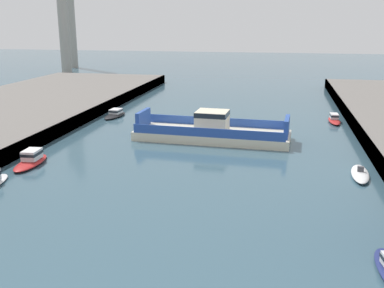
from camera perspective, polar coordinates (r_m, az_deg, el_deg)
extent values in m
cube|color=beige|center=(56.74, 2.57, 1.12)|extent=(19.78, 7.40, 1.10)
cube|color=#284CA3|center=(59.46, 3.20, 2.87)|extent=(18.66, 1.13, 1.10)
cube|color=#284CA3|center=(53.52, 1.90, 1.46)|extent=(18.66, 1.13, 1.10)
cube|color=beige|center=(56.31, 2.59, 2.94)|extent=(4.08, 3.70, 2.60)
cube|color=black|center=(56.11, 2.60, 3.89)|extent=(4.12, 3.74, 0.60)
cube|color=#284CA3|center=(55.29, 12.00, 2.17)|extent=(0.74, 4.47, 2.20)
cube|color=#284CA3|center=(58.87, -6.25, 3.22)|extent=(0.74, 4.47, 2.20)
ellipsoid|color=white|center=(46.37, 20.66, -3.59)|extent=(2.13, 5.84, 0.53)
cube|color=#4C4C51|center=(46.21, 20.72, -2.98)|extent=(0.61, 0.45, 0.50)
ellipsoid|color=red|center=(49.69, -19.91, -2.27)|extent=(2.55, 6.18, 0.52)
cube|color=silver|center=(49.85, -19.76, -1.27)|extent=(1.64, 2.21, 1.03)
cube|color=black|center=(49.82, -19.77, -1.13)|extent=(1.69, 2.28, 0.31)
ellipsoid|color=black|center=(71.33, -9.83, 3.62)|extent=(2.57, 6.19, 0.44)
cube|color=silver|center=(71.62, -9.70, 4.15)|extent=(1.66, 2.22, 0.72)
cube|color=black|center=(71.60, -9.71, 4.22)|extent=(1.70, 2.28, 0.22)
ellipsoid|color=red|center=(69.50, 17.70, 2.84)|extent=(1.77, 5.56, 0.53)
cube|color=silver|center=(69.77, 17.70, 3.42)|extent=(1.17, 1.97, 0.74)
cube|color=black|center=(69.76, 17.70, 3.49)|extent=(1.20, 2.02, 0.22)
cylinder|color=#9E998E|center=(149.77, -15.37, 16.43)|extent=(2.96, 2.96, 36.79)
cylinder|color=#9E998E|center=(135.15, -16.09, 14.68)|extent=(2.90, 2.90, 28.07)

